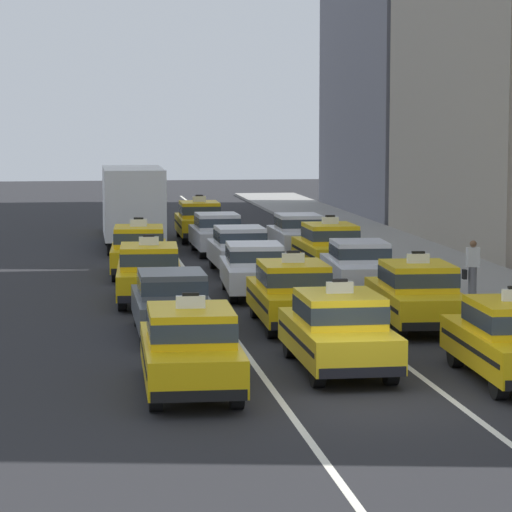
# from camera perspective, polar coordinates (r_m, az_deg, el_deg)

# --- Properties ---
(ground_plane) EXTENTS (160.00, 160.00, 0.00)m
(ground_plane) POSITION_cam_1_polar(r_m,az_deg,el_deg) (23.53, 5.16, -6.68)
(ground_plane) COLOR #232326
(lane_stripe_left_center) EXTENTS (0.14, 80.00, 0.01)m
(lane_stripe_left_center) POSITION_cam_1_polar(r_m,az_deg,el_deg) (42.78, -3.17, -0.71)
(lane_stripe_left_center) COLOR silver
(lane_stripe_left_center) RESTS_ON ground
(lane_stripe_center_right) EXTENTS (0.14, 80.00, 0.01)m
(lane_stripe_center_right) POSITION_cam_1_polar(r_m,az_deg,el_deg) (43.18, 1.06, -0.64)
(lane_stripe_center_right) COLOR silver
(lane_stripe_center_right) RESTS_ON ground
(sidewalk_curb) EXTENTS (4.00, 90.00, 0.15)m
(sidewalk_curb) POSITION_cam_1_polar(r_m,az_deg,el_deg) (39.70, 10.25, -1.26)
(sidewalk_curb) COLOR gray
(sidewalk_curb) RESTS_ON ground
(taxi_left_nearest) EXTENTS (1.92, 4.60, 1.96)m
(taxi_left_nearest) POSITION_cam_1_polar(r_m,az_deg,el_deg) (24.17, -3.00, -4.18)
(taxi_left_nearest) COLOR black
(taxi_left_nearest) RESTS_ON ground
(sedan_left_second) EXTENTS (1.77, 4.31, 1.58)m
(sedan_left_second) POSITION_cam_1_polar(r_m,az_deg,el_deg) (30.34, -3.87, -2.07)
(sedan_left_second) COLOR black
(sedan_left_second) RESTS_ON ground
(taxi_left_third) EXTENTS (2.06, 4.65, 1.96)m
(taxi_left_third) POSITION_cam_1_polar(r_m,az_deg,el_deg) (35.74, -4.89, -0.73)
(taxi_left_third) COLOR black
(taxi_left_third) RESTS_ON ground
(taxi_left_fourth) EXTENTS (2.08, 4.66, 1.96)m
(taxi_left_fourth) POSITION_cam_1_polar(r_m,az_deg,el_deg) (41.70, -5.36, 0.29)
(taxi_left_fourth) COLOR black
(taxi_left_fourth) RESTS_ON ground
(box_truck_left_fifth) EXTENTS (2.34, 6.98, 3.27)m
(box_truck_left_fifth) POSITION_cam_1_polar(r_m,az_deg,el_deg) (50.10, -5.66, 2.36)
(box_truck_left_fifth) COLOR black
(box_truck_left_fifth) RESTS_ON ground
(taxi_left_sixth) EXTENTS (1.87, 4.58, 1.96)m
(taxi_left_sixth) POSITION_cam_1_polar(r_m,az_deg,el_deg) (56.75, -5.98, 1.92)
(taxi_left_sixth) COLOR black
(taxi_left_sixth) RESTS_ON ground
(taxi_center_nearest) EXTENTS (1.84, 4.57, 1.96)m
(taxi_center_nearest) POSITION_cam_1_polar(r_m,az_deg,el_deg) (26.17, 3.78, -3.37)
(taxi_center_nearest) COLOR black
(taxi_center_nearest) RESTS_ON ground
(taxi_center_second) EXTENTS (1.90, 4.59, 1.96)m
(taxi_center_second) POSITION_cam_1_polar(r_m,az_deg,el_deg) (31.47, 1.67, -1.69)
(taxi_center_second) COLOR black
(taxi_center_second) RESTS_ON ground
(sedan_center_third) EXTENTS (1.98, 4.39, 1.58)m
(sedan_center_third) POSITION_cam_1_polar(r_m,az_deg,el_deg) (36.79, -0.09, -0.55)
(sedan_center_third) COLOR black
(sedan_center_third) RESTS_ON ground
(sedan_center_fourth) EXTENTS (1.79, 4.31, 1.58)m
(sedan_center_fourth) POSITION_cam_1_polar(r_m,az_deg,el_deg) (42.24, -0.75, 0.36)
(sedan_center_fourth) COLOR black
(sedan_center_fourth) RESTS_ON ground
(sedan_center_fifth) EXTENTS (1.80, 4.32, 1.58)m
(sedan_center_fifth) POSITION_cam_1_polar(r_m,az_deg,el_deg) (47.97, -1.79, 1.09)
(sedan_center_fifth) COLOR black
(sedan_center_fifth) RESTS_ON ground
(taxi_center_sixth) EXTENTS (1.87, 4.58, 1.96)m
(taxi_center_sixth) POSITION_cam_1_polar(r_m,az_deg,el_deg) (53.32, -2.60, 1.66)
(taxi_center_sixth) COLOR black
(taxi_center_sixth) RESTS_ON ground
(taxi_right_second) EXTENTS (2.01, 4.63, 1.96)m
(taxi_right_second) POSITION_cam_1_polar(r_m,az_deg,el_deg) (31.59, 7.34, -1.71)
(taxi_right_second) COLOR black
(taxi_right_second) RESTS_ON ground
(sedan_right_third) EXTENTS (1.98, 4.39, 1.58)m
(sedan_right_third) POSITION_cam_1_polar(r_m,az_deg,el_deg) (37.65, 4.73, -0.41)
(sedan_right_third) COLOR black
(sedan_right_third) RESTS_ON ground
(taxi_right_fourth) EXTENTS (1.84, 4.57, 1.96)m
(taxi_right_fourth) POSITION_cam_1_polar(r_m,az_deg,el_deg) (42.55, 3.37, 0.43)
(taxi_right_fourth) COLOR black
(taxi_right_fourth) RESTS_ON ground
(sedan_right_fifth) EXTENTS (1.77, 4.31, 1.58)m
(sedan_right_fifth) POSITION_cam_1_polar(r_m,az_deg,el_deg) (47.65, 1.92, 1.05)
(sedan_right_fifth) COLOR black
(sedan_right_fifth) RESTS_ON ground
(pedestrian_by_storefront) EXTENTS (0.47, 0.24, 1.62)m
(pedestrian_by_storefront) POSITION_cam_1_polar(r_m,az_deg,el_deg) (36.29, 9.83, -0.56)
(pedestrian_by_storefront) COLOR slate
(pedestrian_by_storefront) RESTS_ON sidewalk_curb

